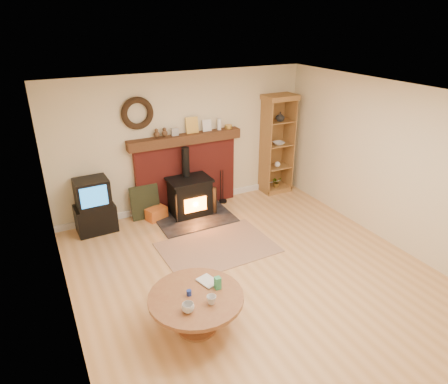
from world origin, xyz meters
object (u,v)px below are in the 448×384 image
curio_cabinet (276,144)px  coffee_table (196,302)px  wood_stove (190,198)px  tv_unit (94,207)px

curio_cabinet → coffee_table: (-3.17, -3.10, -0.64)m
wood_stove → curio_cabinet: 2.20m
tv_unit → curio_cabinet: (3.79, 0.09, 0.56)m
tv_unit → coffee_table: size_ratio=0.86×
curio_cabinet → coffee_table: size_ratio=1.81×
tv_unit → coffee_table: tv_unit is taller
wood_stove → curio_cabinet: (2.08, 0.28, 0.67)m
wood_stove → tv_unit: bearing=173.5°
wood_stove → coffee_table: (-1.09, -2.82, 0.03)m
tv_unit → curio_cabinet: bearing=1.3°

